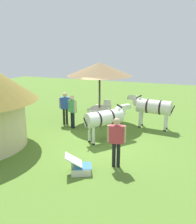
# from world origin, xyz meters

# --- Properties ---
(ground_plane) EXTENTS (36.00, 36.00, 0.00)m
(ground_plane) POSITION_xyz_m (0.00, 0.00, 0.00)
(ground_plane) COLOR #557C2C
(shade_umbrella) EXTENTS (3.33, 3.33, 3.08)m
(shade_umbrella) POSITION_xyz_m (2.73, 0.98, 2.74)
(shade_umbrella) COLOR #4C382F
(shade_umbrella) RESTS_ON ground_plane
(patio_dining_table) EXTENTS (1.29, 0.93, 0.74)m
(patio_dining_table) POSITION_xyz_m (2.73, 0.98, 0.65)
(patio_dining_table) COLOR silver
(patio_dining_table) RESTS_ON ground_plane
(patio_chair_east_end) EXTENTS (0.49, 0.51, 0.90)m
(patio_chair_east_end) POSITION_xyz_m (1.58, 0.77, 0.52)
(patio_chair_east_end) COLOR white
(patio_chair_east_end) RESTS_ON ground_plane
(patio_chair_west_end) EXTENTS (0.43, 0.45, 0.90)m
(patio_chair_west_end) POSITION_xyz_m (3.90, 1.02, 0.52)
(patio_chair_west_end) COLOR white
(patio_chair_west_end) RESTS_ON ground_plane
(guest_beside_umbrella) EXTENTS (0.37, 0.54, 1.64)m
(guest_beside_umbrella) POSITION_xyz_m (1.60, 2.40, 0.98)
(guest_beside_umbrella) COLOR black
(guest_beside_umbrella) RESTS_ON ground_plane
(guest_behind_table) EXTENTS (0.38, 0.52, 1.61)m
(guest_behind_table) POSITION_xyz_m (1.17, 1.76, 0.96)
(guest_behind_table) COLOR black
(guest_behind_table) RESTS_ON ground_plane
(standing_watcher) EXTENTS (0.32, 0.58, 1.67)m
(standing_watcher) POSITION_xyz_m (-1.85, -1.44, 1.00)
(standing_watcher) COLOR black
(standing_watcher) RESTS_ON ground_plane
(striped_lounge_chair) EXTENTS (0.85, 0.96, 0.63)m
(striped_lounge_chair) POSITION_xyz_m (-2.68, -0.50, 0.25)
(striped_lounge_chair) COLOR #3775B9
(striped_lounge_chair) RESTS_ON ground_plane
(zebra_nearest_camera) EXTENTS (0.80, 2.30, 1.59)m
(zebra_nearest_camera) POSITION_xyz_m (2.64, -1.80, 1.05)
(zebra_nearest_camera) COLOR silver
(zebra_nearest_camera) RESTS_ON ground_plane
(zebra_by_umbrella) EXTENTS (1.94, 1.56, 1.50)m
(zebra_by_umbrella) POSITION_xyz_m (0.26, -0.27, 0.96)
(zebra_by_umbrella) COLOR silver
(zebra_by_umbrella) RESTS_ON ground_plane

